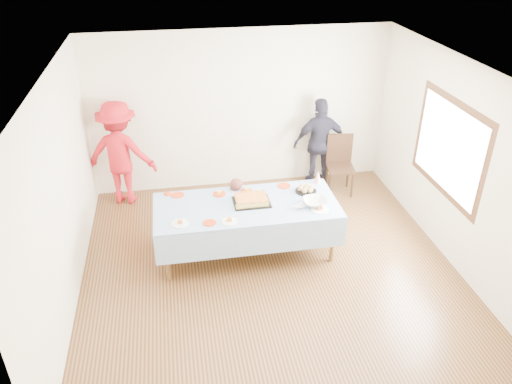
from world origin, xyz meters
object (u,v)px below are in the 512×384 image
party_table (246,208)px  adult_left (120,153)px  dining_chair (340,161)px  birthday_cake (252,200)px

party_table → adult_left: bearing=134.4°
dining_chair → adult_left: (-3.62, 0.28, 0.31)m
birthday_cake → adult_left: (-1.84, 1.76, 0.05)m
party_table → dining_chair: dining_chair is taller
birthday_cake → dining_chair: 2.33m
adult_left → party_table: bearing=149.5°
birthday_cake → dining_chair: bearing=39.8°
birthday_cake → adult_left: 2.55m
party_table → birthday_cake: bearing=28.1°
party_table → adult_left: 2.52m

